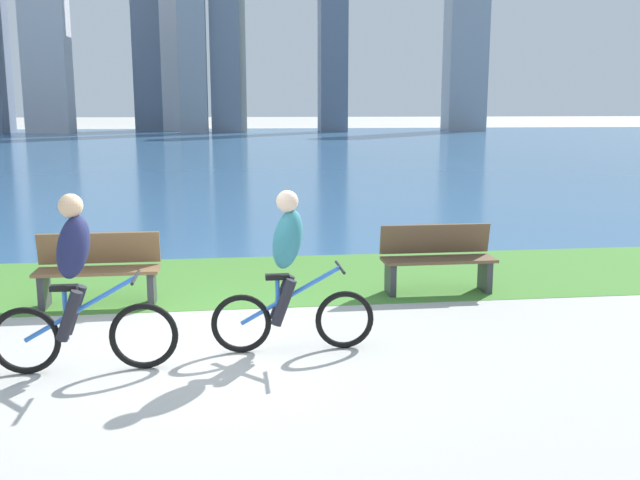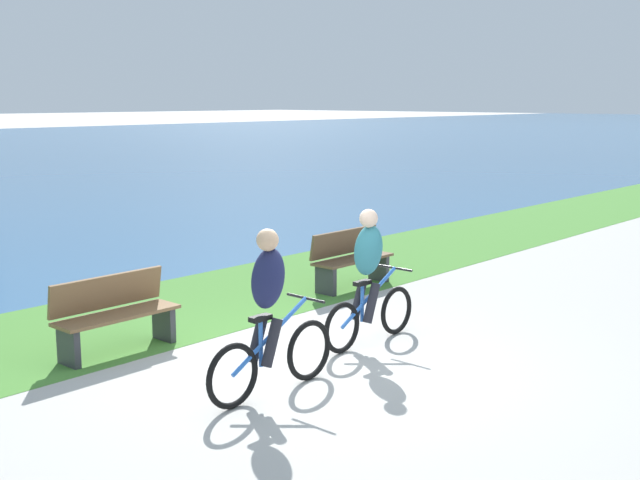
{
  "view_description": "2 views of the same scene",
  "coord_description": "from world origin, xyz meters",
  "px_view_note": "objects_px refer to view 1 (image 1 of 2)",
  "views": [
    {
      "loc": [
        0.49,
        -6.9,
        2.46
      ],
      "look_at": [
        1.47,
        0.71,
        1.02
      ],
      "focal_mm": 40.13,
      "sensor_mm": 36.0,
      "label": 1
    },
    {
      "loc": [
        -6.31,
        -5.82,
        2.92
      ],
      "look_at": [
        0.93,
        0.69,
        1.22
      ],
      "focal_mm": 45.41,
      "sensor_mm": 36.0,
      "label": 2
    }
  ],
  "objects_px": {
    "cyclist_lead": "(289,271)",
    "bench_near_path": "(98,270)",
    "bench_far_along_path": "(437,259)",
    "cyclist_trailing": "(78,285)"
  },
  "relations": [
    {
      "from": "cyclist_lead",
      "to": "bench_far_along_path",
      "type": "bearing_deg",
      "value": 44.01
    },
    {
      "from": "bench_near_path",
      "to": "cyclist_trailing",
      "type": "bearing_deg",
      "value": -84.36
    },
    {
      "from": "cyclist_lead",
      "to": "bench_near_path",
      "type": "height_order",
      "value": "cyclist_lead"
    },
    {
      "from": "cyclist_lead",
      "to": "bench_near_path",
      "type": "xyz_separation_m",
      "value": [
        -2.22,
        2.0,
        -0.38
      ]
    },
    {
      "from": "cyclist_lead",
      "to": "bench_far_along_path",
      "type": "relative_size",
      "value": 1.11
    },
    {
      "from": "cyclist_trailing",
      "to": "bench_far_along_path",
      "type": "xyz_separation_m",
      "value": [
        4.15,
        2.42,
        -0.39
      ]
    },
    {
      "from": "bench_near_path",
      "to": "bench_far_along_path",
      "type": "relative_size",
      "value": 1.0
    },
    {
      "from": "cyclist_trailing",
      "to": "bench_far_along_path",
      "type": "distance_m",
      "value": 4.82
    },
    {
      "from": "bench_near_path",
      "to": "bench_far_along_path",
      "type": "distance_m",
      "value": 4.38
    },
    {
      "from": "cyclist_lead",
      "to": "cyclist_trailing",
      "type": "bearing_deg",
      "value": -170.45
    }
  ]
}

